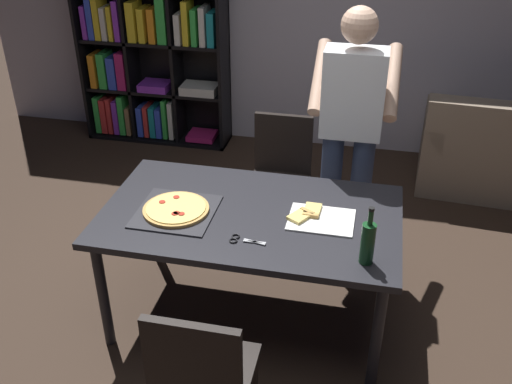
{
  "coord_description": "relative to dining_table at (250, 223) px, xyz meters",
  "views": [
    {
      "loc": [
        0.62,
        -2.7,
        2.51
      ],
      "look_at": [
        0.0,
        0.15,
        0.8
      ],
      "focal_mm": 40.91,
      "sensor_mm": 36.0,
      "label": 1
    }
  ],
  "objects": [
    {
      "name": "dining_table",
      "position": [
        0.0,
        0.0,
        0.0
      ],
      "size": [
        1.68,
        0.98,
        0.75
      ],
      "color": "#232328",
      "rests_on": "ground_plane"
    },
    {
      "name": "kitchen_scissors",
      "position": [
        0.02,
        -0.27,
        0.08
      ],
      "size": [
        0.2,
        0.09,
        0.01
      ],
      "color": "silver",
      "rests_on": "dining_table"
    },
    {
      "name": "wine_bottle",
      "position": [
        0.66,
        -0.32,
        0.19
      ],
      "size": [
        0.07,
        0.07,
        0.32
      ],
      "color": "#194723",
      "rests_on": "dining_table"
    },
    {
      "name": "pizza_slices_on_towel",
      "position": [
        0.37,
        0.02,
        0.08
      ],
      "size": [
        0.37,
        0.28,
        0.03
      ],
      "color": "white",
      "rests_on": "dining_table"
    },
    {
      "name": "ground_plane",
      "position": [
        0.0,
        0.0,
        -0.68
      ],
      "size": [
        12.0,
        12.0,
        0.0
      ],
      "primitive_type": "plane",
      "color": "#38281E"
    },
    {
      "name": "chair_far_side",
      "position": [
        0.0,
        0.98,
        -0.17
      ],
      "size": [
        0.42,
        0.42,
        0.9
      ],
      "color": "black",
      "rests_on": "ground_plane"
    },
    {
      "name": "chair_near_camera",
      "position": [
        -0.0,
        -0.98,
        -0.17
      ],
      "size": [
        0.42,
        0.42,
        0.9
      ],
      "color": "black",
      "rests_on": "ground_plane"
    },
    {
      "name": "pepperoni_pizza_on_tray",
      "position": [
        -0.41,
        -0.08,
        0.09
      ],
      "size": [
        0.43,
        0.43,
        0.04
      ],
      "color": "#2D2D33",
      "rests_on": "dining_table"
    },
    {
      "name": "person_serving_pizza",
      "position": [
        0.48,
        0.76,
        0.32
      ],
      "size": [
        0.55,
        0.54,
        1.75
      ],
      "color": "#38476B",
      "rests_on": "ground_plane"
    },
    {
      "name": "bookshelf",
      "position": [
        -1.48,
        2.37,
        0.25
      ],
      "size": [
        1.4,
        0.35,
        1.95
      ],
      "color": "black",
      "rests_on": "ground_plane"
    }
  ]
}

